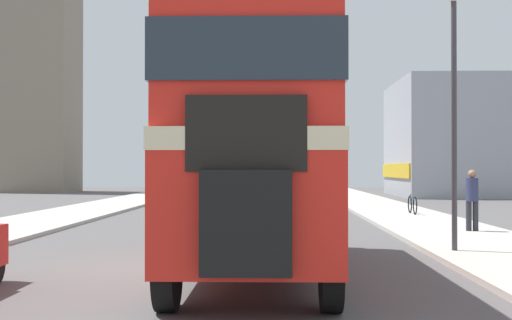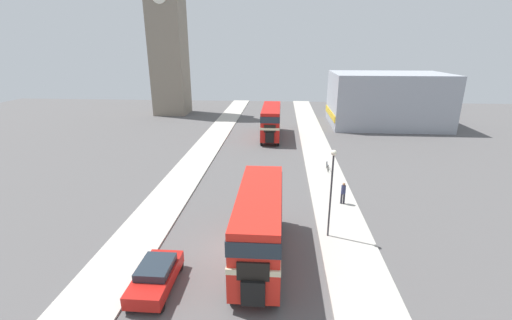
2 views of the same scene
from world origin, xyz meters
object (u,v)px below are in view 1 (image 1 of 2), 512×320
Objects in this scene: double_decker_bus at (256,137)px; pedestrian_walking at (472,196)px; bicycle_on_pavement at (412,205)px; street_lamp at (454,77)px; bus_distant at (264,159)px.

double_decker_bus reaches higher than pedestrian_walking.
pedestrian_walking reaches higher than bicycle_on_pavement.
double_decker_bus is 16.54m from bicycle_on_pavement.
bicycle_on_pavement is at bearing 83.18° from street_lamp.
pedestrian_walking is at bearing -88.30° from bicycle_on_pavement.
street_lamp is at bearing -96.82° from bicycle_on_pavement.
bus_distant is at bearing 106.91° from pedestrian_walking.
bicycle_on_pavement is at bearing 69.18° from double_decker_bus.
street_lamp reaches higher than bicycle_on_pavement.
double_decker_bus is 1.59× the size of street_lamp.
pedestrian_walking is 7.78m from bicycle_on_pavement.
bus_distant is at bearing 115.02° from bicycle_on_pavement.
pedestrian_walking is at bearing 51.39° from double_decker_bus.
double_decker_bus is 5.29× the size of pedestrian_walking.
double_decker_bus is 5.27m from street_lamp.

